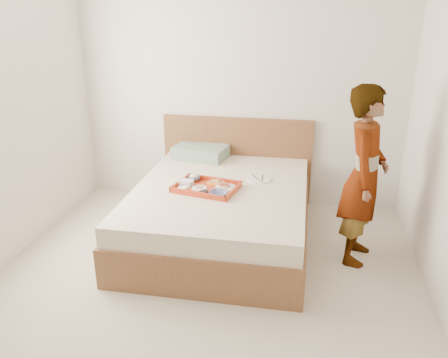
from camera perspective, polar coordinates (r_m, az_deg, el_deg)
ground at (r=3.53m, az=-3.36°, el=-15.15°), size 3.50×4.00×0.01m
wall_back at (r=4.88m, az=1.93°, el=11.83°), size 3.50×0.01×2.60m
bed at (r=4.24m, az=-0.42°, el=-4.33°), size 1.65×2.00×0.53m
headboard at (r=5.05m, az=1.63°, el=2.51°), size 1.65×0.06×0.95m
pillow at (r=4.92m, az=-2.98°, el=3.44°), size 0.61×0.47×0.13m
tray at (r=4.07m, az=-2.25°, el=-1.00°), size 0.62×0.51×0.05m
prawn_plate at (r=4.07m, az=0.22°, el=-1.09°), size 0.23×0.23×0.01m
navy_bowl_big at (r=3.90m, az=-0.68°, el=-1.89°), size 0.18×0.18×0.04m
sauce_dish at (r=3.93m, az=-2.53°, el=-1.76°), size 0.09×0.09×0.03m
meat_plate at (r=4.06m, az=-3.19°, el=-1.15°), size 0.16×0.16×0.01m
bread_plate at (r=4.17m, az=-1.29°, el=-0.50°), size 0.16×0.16×0.01m
salad_bowl at (r=4.25m, az=-3.82°, el=0.06°), size 0.14×0.14×0.04m
plastic_tub at (r=4.14m, az=-4.79°, el=-0.48°), size 0.13×0.12×0.05m
cheese_round at (r=4.03m, az=-5.31°, el=-1.25°), size 0.09×0.09×0.03m
dinner_plate at (r=4.32m, az=4.45°, el=0.01°), size 0.29×0.29×0.01m
person at (r=3.91m, az=17.30°, el=0.31°), size 0.48×0.62×1.53m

